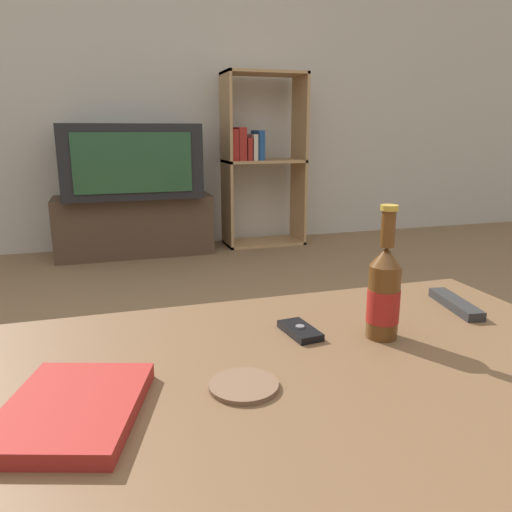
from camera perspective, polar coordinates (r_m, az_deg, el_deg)
name	(u,v)px	position (r m, az deg, el deg)	size (l,w,h in m)	color
back_wall	(134,60)	(3.77, -13.79, 20.91)	(8.00, 0.05, 2.60)	beige
coffee_table	(290,404)	(0.88, 3.93, -16.54)	(1.20, 0.73, 0.45)	brown
tv_stand	(134,225)	(3.53, -13.72, 3.45)	(1.04, 0.37, 0.40)	#4C3828
television	(131,160)	(3.48, -14.15, 10.55)	(0.88, 0.54, 0.47)	black
bookshelf	(259,157)	(3.69, 0.31, 11.24)	(0.58, 0.30, 1.23)	tan
beer_bottle	(384,292)	(0.97, 14.41, -4.03)	(0.06, 0.06, 0.26)	#563314
cell_phone	(300,330)	(0.99, 5.04, -8.48)	(0.06, 0.11, 0.02)	black
remote_control	(455,304)	(1.20, 21.83, -5.09)	(0.07, 0.18, 0.02)	#282828
coaster	(244,386)	(0.80, -1.41, -14.58)	(0.11, 0.11, 0.01)	brown
table_book	(72,409)	(0.77, -20.25, -16.08)	(0.24, 0.28, 0.02)	maroon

